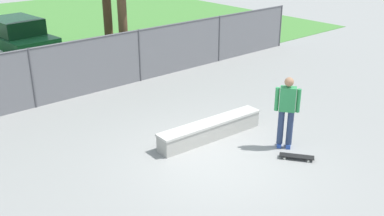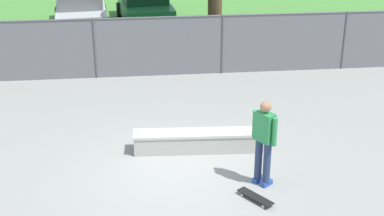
{
  "view_description": "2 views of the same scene",
  "coord_description": "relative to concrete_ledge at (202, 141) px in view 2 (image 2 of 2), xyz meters",
  "views": [
    {
      "loc": [
        -6.41,
        -6.59,
        5.09
      ],
      "look_at": [
        0.32,
        1.29,
        0.83
      ],
      "focal_mm": 41.62,
      "sensor_mm": 36.0,
      "label": 1
    },
    {
      "loc": [
        -0.77,
        -10.3,
        6.05
      ],
      "look_at": [
        0.46,
        1.04,
        1.03
      ],
      "focal_mm": 53.01,
      "sensor_mm": 36.0,
      "label": 2
    }
  ],
  "objects": [
    {
      "name": "car_green",
      "position": [
        -0.93,
        10.75,
        0.6
      ],
      "size": [
        2.3,
        4.35,
        1.66
      ],
      "color": "#1E6638",
      "rests_on": "ground"
    },
    {
      "name": "skateboard",
      "position": [
        0.78,
        -2.14,
        -0.17
      ],
      "size": [
        0.63,
        0.77,
        0.09
      ],
      "color": "black",
      "rests_on": "ground"
    },
    {
      "name": "car_silver",
      "position": [
        -3.37,
        10.23,
        0.6
      ],
      "size": [
        2.3,
        4.35,
        1.66
      ],
      "color": "#B7BABF",
      "rests_on": "ground"
    },
    {
      "name": "concrete_ledge",
      "position": [
        0.0,
        0.0,
        0.0
      ],
      "size": [
        3.1,
        0.65,
        0.47
      ],
      "color": "#A8A59E",
      "rests_on": "ground"
    },
    {
      "name": "chainlink_fence",
      "position": [
        -0.67,
        4.97,
        0.76
      ],
      "size": [
        19.12,
        0.07,
        1.83
      ],
      "color": "#4C4C51",
      "rests_on": "ground"
    },
    {
      "name": "ground_plane",
      "position": [
        -0.67,
        -0.96,
        -0.24
      ],
      "size": [
        80.0,
        80.0,
        0.0
      ],
      "primitive_type": "plane",
      "color": "gray"
    },
    {
      "name": "skateboarder",
      "position": [
        1.03,
        -1.55,
        0.77
      ],
      "size": [
        0.43,
        0.5,
        1.82
      ],
      "color": "#2647A5",
      "rests_on": "ground"
    }
  ]
}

